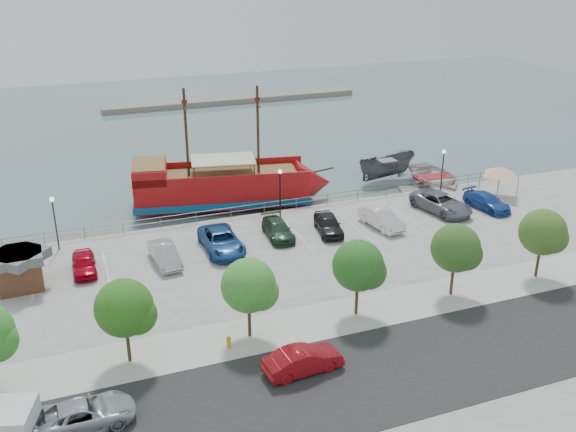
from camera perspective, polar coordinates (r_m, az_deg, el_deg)
name	(u,v)px	position (r m, az deg, el deg)	size (l,w,h in m)	color
ground	(309,259)	(49.79, 1.90, -3.86)	(160.00, 160.00, 0.00)	#4C6668
land_slab	(474,431)	(34.33, 16.22, -17.86)	(100.00, 58.00, 1.20)	gray
street	(421,363)	(37.12, 11.70, -12.71)	(100.00, 8.00, 0.04)	black
sidewalk	(370,311)	(41.40, 7.31, -8.34)	(100.00, 4.00, 0.05)	beige
seawall_railing	(275,206)	(55.81, -1.16, 0.88)	(50.00, 0.06, 1.00)	slate
far_shore	(233,100)	(102.21, -4.90, 10.23)	(40.00, 3.00, 0.80)	gray
pirate_ship	(236,186)	(59.46, -4.61, 2.65)	(18.81, 8.39, 11.67)	#A31011
patrol_boat	(386,169)	(66.97, 8.75, 4.15)	(2.47, 6.56, 2.54)	#494D4F
speedboat	(434,180)	(66.01, 12.86, 3.16)	(5.72, 8.01, 1.66)	silver
dock_west	(100,239)	(54.90, -16.39, -1.98)	(6.62, 1.89, 0.38)	slate
dock_mid	(342,204)	(60.09, 4.83, 1.07)	(6.89, 1.97, 0.39)	gray
dock_east	(434,191)	(64.83, 12.86, 2.20)	(6.75, 1.93, 0.39)	slate
shed	(19,268)	(46.82, -22.79, -4.31)	(3.26, 3.26, 2.60)	brown
canopy_tent	(501,167)	(61.98, 18.39, 4.19)	(4.14, 4.14, 3.22)	slate
street_van	(84,414)	(33.46, -17.69, -16.44)	(2.26, 4.90, 1.36)	#9EA4AC
street_sedan	(303,360)	(35.41, 1.36, -12.69)	(1.53, 4.38, 1.44)	maroon
fire_hydrant	(229,342)	(37.51, -5.30, -11.09)	(0.28, 0.28, 0.80)	gold
lamp_post_left	(54,214)	(50.92, -20.09, 0.18)	(0.36, 0.36, 4.28)	black
lamp_post_mid	(280,185)	(53.81, -0.71, 2.79)	(0.36, 0.36, 4.28)	black
lamp_post_right	(443,164)	(60.89, 13.61, 4.53)	(0.36, 0.36, 4.28)	black
tree_b	(127,310)	(35.85, -14.10, -8.08)	(3.30, 3.20, 5.00)	#473321
tree_c	(251,287)	(37.01, -3.28, -6.33)	(3.30, 3.20, 5.00)	#473321
tree_d	(361,267)	(39.40, 6.49, -4.54)	(3.30, 3.20, 5.00)	#473321
tree_e	(458,249)	(42.81, 14.88, -2.89)	(3.30, 3.20, 5.00)	#473321
tree_f	(545,234)	(47.03, 21.88, -1.47)	(3.30, 3.20, 5.00)	#473321
parked_car_a	(84,263)	(47.64, -17.68, -4.04)	(1.61, 3.99, 1.36)	#B00318
parked_car_b	(165,254)	(47.43, -10.89, -3.37)	(1.54, 4.42, 1.46)	#AAACAF
parked_car_c	(221,241)	(48.80, -5.93, -2.22)	(2.63, 5.70, 1.58)	#1A4A88
parked_car_d	(278,229)	(50.84, -0.90, -1.19)	(1.86, 4.56, 1.32)	#1F3E29
parked_car_e	(328,224)	(51.70, 3.62, -0.71)	(1.79, 4.44, 1.51)	black
parked_car_f	(381,218)	(53.18, 8.30, -0.22)	(1.61, 4.61, 1.52)	silver
parked_car_g	(441,203)	(57.28, 13.47, 1.14)	(2.72, 5.90, 1.64)	slate
parked_car_h	(487,202)	(59.04, 17.26, 1.23)	(1.92, 4.71, 1.37)	#1E499E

